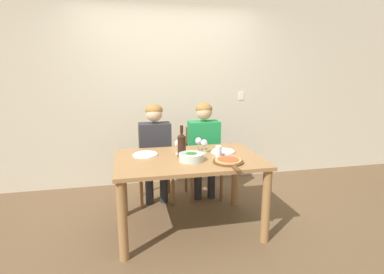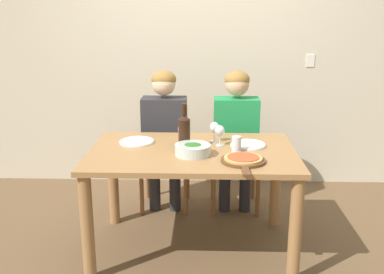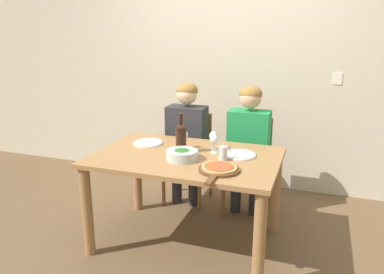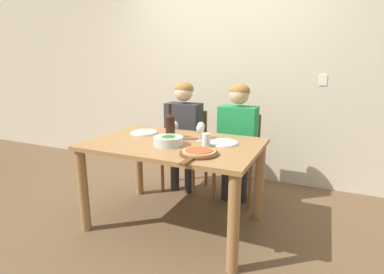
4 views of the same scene
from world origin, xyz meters
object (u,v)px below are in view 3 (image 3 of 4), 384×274
at_px(dinner_plate_left, 148,143).
at_px(wine_glass_right, 214,141).
at_px(wine_bottle, 181,137).
at_px(pizza_on_board, 219,169).
at_px(person_woman, 186,132).
at_px(wine_glass_left, 184,136).
at_px(chair_left, 190,153).
at_px(chair_right, 249,160).
at_px(dinner_plate_right, 239,155).
at_px(wine_glass_centre, 213,137).
at_px(water_tumbler, 223,153).
at_px(person_man, 248,138).
at_px(broccoli_bowl, 182,155).

xyz_separation_m(dinner_plate_left, wine_glass_right, (0.61, -0.06, 0.10)).
relative_size(wine_bottle, pizza_on_board, 0.75).
height_order(person_woman, wine_glass_left, person_woman).
bearing_deg(person_woman, chair_left, 90.00).
height_order(pizza_on_board, wine_glass_left, wine_glass_left).
relative_size(chair_right, dinner_plate_right, 3.49).
bearing_deg(chair_left, chair_right, 0.00).
relative_size(chair_left, wine_glass_centre, 5.95).
bearing_deg(water_tumbler, dinner_plate_left, 164.27).
height_order(chair_left, water_tumbler, chair_left).
xyz_separation_m(person_man, wine_glass_centre, (-0.20, -0.50, 0.13)).
height_order(wine_glass_left, water_tumbler, wine_glass_left).
distance_m(person_woman, water_tumbler, 0.95).
relative_size(wine_bottle, wine_glass_centre, 2.14).
bearing_deg(wine_glass_right, pizza_on_board, -69.04).
bearing_deg(dinner_plate_right, broccoli_bowl, -150.10).
bearing_deg(water_tumbler, wine_glass_right, 127.51).
xyz_separation_m(person_man, wine_glass_left, (-0.43, -0.56, 0.13)).
bearing_deg(person_woman, person_man, 0.00).
bearing_deg(wine_glass_left, chair_right, 57.45).
distance_m(chair_right, water_tumbler, 0.92).
bearing_deg(chair_left, water_tumbler, -56.39).
xyz_separation_m(pizza_on_board, wine_glass_centre, (-0.18, 0.47, 0.09)).
relative_size(person_man, pizza_on_board, 2.87).
height_order(dinner_plate_right, wine_glass_left, wine_glass_left).
relative_size(chair_left, dinner_plate_left, 3.49).
relative_size(broccoli_bowl, dinner_plate_right, 0.95).
relative_size(person_man, dinner_plate_left, 4.79).
relative_size(dinner_plate_right, wine_glass_right, 1.70).
bearing_deg(dinner_plate_right, wine_glass_right, 179.84).
bearing_deg(wine_glass_right, dinner_plate_left, 174.63).
bearing_deg(wine_bottle, person_woman, 106.84).
bearing_deg(wine_glass_centre, person_woman, 130.00).
xyz_separation_m(wine_glass_right, wine_glass_centre, (-0.04, 0.10, 0.00)).
bearing_deg(wine_bottle, dinner_plate_right, 9.17).
bearing_deg(water_tumbler, chair_left, 123.61).
relative_size(wine_bottle, wine_glass_right, 2.14).
height_order(broccoli_bowl, wine_glass_left, wine_glass_left).
relative_size(broccoli_bowl, pizza_on_board, 0.57).
xyz_separation_m(broccoli_bowl, dinner_plate_left, (-0.42, 0.28, -0.03)).
bearing_deg(person_man, chair_left, 170.06).
relative_size(person_man, broccoli_bowl, 5.03).
relative_size(person_woman, person_man, 1.00).
bearing_deg(pizza_on_board, wine_glass_right, 110.96).
relative_size(pizza_on_board, water_tumbler, 3.89).
bearing_deg(broccoli_bowl, dinner_plate_left, 146.08).
bearing_deg(wine_glass_centre, wine_glass_right, -70.32).
relative_size(chair_right, person_man, 0.73).
bearing_deg(wine_glass_right, chair_left, 122.76).
distance_m(chair_left, person_man, 0.68).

